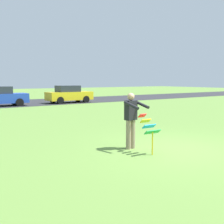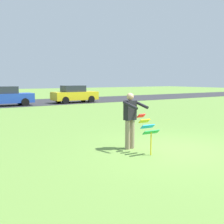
% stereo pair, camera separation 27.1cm
% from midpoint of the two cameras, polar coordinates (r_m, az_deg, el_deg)
% --- Properties ---
extents(ground_plane, '(120.00, 120.00, 0.00)m').
position_cam_midpoint_polar(ground_plane, '(8.78, 13.64, -7.55)').
color(ground_plane, olive).
extents(road_strip, '(120.00, 8.00, 0.01)m').
position_cam_midpoint_polar(road_strip, '(26.54, -19.75, 1.69)').
color(road_strip, '#2D2D33').
rests_on(road_strip, ground).
extents(person_kite_flyer, '(0.58, 0.69, 1.73)m').
position_cam_midpoint_polar(person_kite_flyer, '(8.49, 4.74, -1.34)').
color(person_kite_flyer, gray).
rests_on(person_kite_flyer, ground).
extents(kite_held, '(0.52, 0.65, 1.14)m').
position_cam_midpoint_polar(kite_held, '(7.99, 8.33, -3.24)').
color(kite_held, red).
rests_on(kite_held, ground).
extents(parked_car_blue, '(4.24, 1.91, 1.60)m').
position_cam_midpoint_polar(parked_car_blue, '(23.93, -20.81, 2.99)').
color(parked_car_blue, '#2347B7').
rests_on(parked_car_blue, ground).
extents(parked_car_yellow, '(4.20, 1.84, 1.60)m').
position_cam_midpoint_polar(parked_car_yellow, '(25.98, -7.47, 3.63)').
color(parked_car_yellow, yellow).
rests_on(parked_car_yellow, ground).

